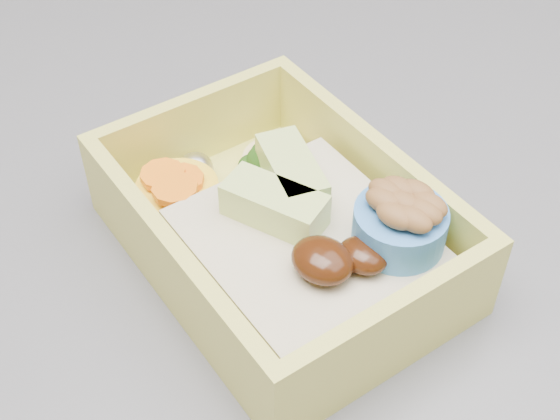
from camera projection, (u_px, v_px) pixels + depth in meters
The scene contains 1 object.
bento_box at pixel (290, 231), 0.38m from camera, with size 0.20×0.17×0.06m.
Camera 1 is at (0.37, -0.28, 1.22)m, focal length 50.00 mm.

